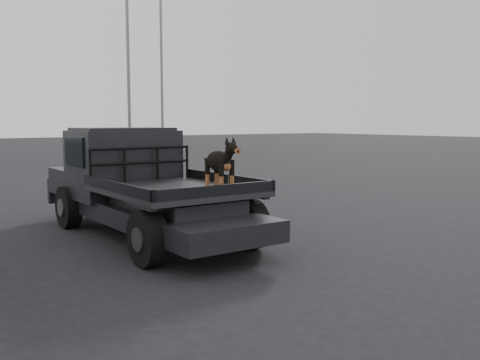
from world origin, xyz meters
TOP-DOWN VIEW (x-y plane):
  - ground at (0.00, 0.00)m, footprint 120.00×120.00m
  - flatbed_ute at (0.78, 2.15)m, footprint 2.00×5.40m
  - ute_cab at (0.78, 3.10)m, footprint 1.72×1.30m
  - headache_rack at (0.78, 2.35)m, footprint 1.80×0.08m
  - dog at (1.12, 0.50)m, footprint 0.32×0.60m
  - floodlight_mid at (9.63, 22.63)m, footprint 1.08×0.28m
  - floodlight_far at (14.55, 28.06)m, footprint 1.08×0.28m

SIDE VIEW (x-z plane):
  - ground at x=0.00m, z-range 0.00..0.00m
  - flatbed_ute at x=0.78m, z-range 0.00..0.92m
  - headache_rack at x=0.78m, z-range 0.92..1.47m
  - dog at x=1.12m, z-range 0.92..1.66m
  - ute_cab at x=0.78m, z-range 0.92..1.80m
  - floodlight_mid at x=9.63m, z-range 0.59..12.36m
  - floodlight_far at x=14.55m, z-range 0.60..15.48m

